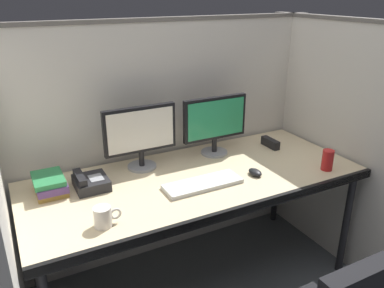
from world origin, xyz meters
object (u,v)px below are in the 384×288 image
computer_mouse (255,172)px  red_stapler (270,143)px  monitor_right (215,122)px  book_stack (50,184)px  coffee_mug (103,217)px  keyboard_main (203,184)px  soda_can (328,160)px  monitor_left (140,133)px  desk_phone (90,182)px  desk (197,185)px

computer_mouse → red_stapler: bearing=41.2°
monitor_right → book_stack: 1.03m
coffee_mug → keyboard_main: bearing=12.8°
coffee_mug → soda_can: bearing=-1.3°
computer_mouse → keyboard_main: bearing=175.7°
monitor_left → desk_phone: bearing=-161.4°
computer_mouse → monitor_left: bearing=143.8°
keyboard_main → red_stapler: red_stapler is taller
desk → keyboard_main: 0.12m
monitor_left → keyboard_main: monitor_left is taller
coffee_mug → desk_phone: bearing=85.0°
monitor_left → soda_can: (0.95, -0.53, -0.15)m
monitor_right → computer_mouse: bearing=-82.8°
desk → book_stack: bearing=165.3°
book_stack → red_stapler: book_stack is taller
red_stapler → desk_phone: bearing=-179.0°
monitor_left → book_stack: 0.56m
desk → computer_mouse: bearing=-22.4°
keyboard_main → coffee_mug: coffee_mug is taller
soda_can → desk_phone: (-1.28, 0.41, -0.03)m
keyboard_main → soda_can: bearing=-12.1°
keyboard_main → book_stack: (-0.74, 0.30, 0.04)m
desk → soda_can: 0.77m
desk_phone → red_stapler: desk_phone is taller
book_stack → red_stapler: (1.41, -0.02, -0.02)m
keyboard_main → red_stapler: size_ratio=2.87×
monitor_left → keyboard_main: (0.21, -0.37, -0.20)m
book_stack → coffee_mug: coffee_mug is taller
desk → coffee_mug: 0.65m
monitor_right → coffee_mug: monitor_right is taller
desk → desk_phone: size_ratio=10.00×
book_stack → desk_phone: size_ratio=1.16×
monitor_right → book_stack: monitor_right is taller
monitor_left → soda_can: 1.10m
soda_can → keyboard_main: bearing=167.9°
desk → monitor_right: size_ratio=4.42×
book_stack → desk: bearing=-14.7°
red_stapler → soda_can: bearing=-80.8°
monitor_left → monitor_right: same height
coffee_mug → desk_phone: (0.03, 0.38, -0.01)m
keyboard_main → desk_phone: size_ratio=2.26×
keyboard_main → soda_can: soda_can is taller
book_stack → desk_phone: (0.20, -0.05, -0.01)m
soda_can → red_stapler: bearing=99.2°
computer_mouse → soda_can: bearing=-18.0°
monitor_right → keyboard_main: 0.49m
desk → desk_phone: 0.59m
soda_can → coffee_mug: (-1.32, 0.03, -0.01)m
red_stapler → coffee_mug: bearing=-161.9°
desk → red_stapler: bearing=15.0°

